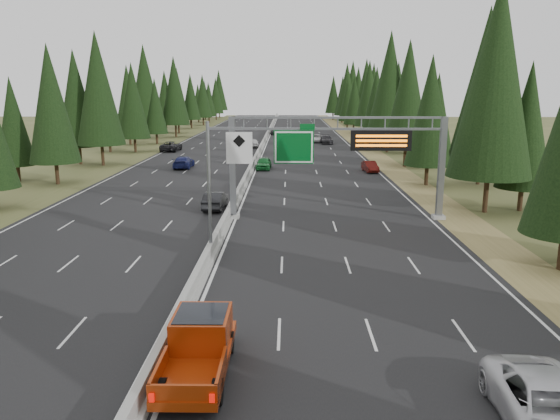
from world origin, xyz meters
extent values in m
cube|color=black|center=(0.00, 80.00, 0.04)|extent=(32.00, 260.00, 0.08)
cube|color=olive|center=(17.80, 80.00, 0.03)|extent=(3.60, 260.00, 0.06)
cube|color=#424D24|center=(-17.80, 80.00, 0.03)|extent=(3.60, 260.00, 0.06)
cube|color=gray|center=(0.00, 80.00, 0.23)|extent=(0.70, 260.00, 0.30)
cube|color=gray|center=(0.00, 80.00, 0.63)|extent=(0.30, 260.00, 0.60)
cube|color=slate|center=(0.35, 35.00, 3.98)|extent=(0.45, 0.45, 7.80)
cube|color=gray|center=(0.35, 35.00, 0.23)|extent=(0.90, 0.90, 0.30)
cube|color=slate|center=(16.20, 35.00, 3.98)|extent=(0.45, 0.45, 7.80)
cube|color=gray|center=(16.20, 35.00, 0.23)|extent=(0.90, 0.90, 0.30)
cube|color=slate|center=(8.28, 35.00, 7.80)|extent=(15.85, 0.35, 0.16)
cube|color=slate|center=(8.28, 35.00, 6.96)|extent=(15.85, 0.35, 0.16)
cube|color=#054C19|center=(5.00, 34.75, 5.63)|extent=(3.00, 0.10, 2.50)
cube|color=silver|center=(5.00, 34.69, 5.63)|extent=(2.85, 0.02, 2.35)
cube|color=#054C19|center=(6.00, 34.75, 7.13)|extent=(1.10, 0.10, 0.45)
cube|color=black|center=(11.50, 34.70, 6.13)|extent=(4.50, 0.40, 1.50)
cube|color=orange|center=(11.50, 34.48, 6.48)|extent=(3.80, 0.02, 0.18)
cube|color=orange|center=(11.50, 34.48, 6.13)|extent=(3.80, 0.02, 0.18)
cube|color=orange|center=(11.50, 34.48, 5.78)|extent=(3.80, 0.02, 0.18)
cylinder|color=slate|center=(0.00, 25.00, 4.08)|extent=(0.20, 0.20, 8.00)
cube|color=gray|center=(0.00, 25.00, 0.18)|extent=(0.50, 0.50, 0.20)
cube|color=slate|center=(1.00, 25.00, 7.68)|extent=(2.00, 0.15, 0.15)
cube|color=silver|center=(1.80, 24.88, 6.58)|extent=(1.50, 0.06, 1.80)
cylinder|color=black|center=(20.71, 37.73, 1.48)|extent=(0.40, 0.40, 2.96)
cone|color=black|center=(20.71, 37.73, 10.73)|extent=(6.66, 6.66, 15.55)
cylinder|color=black|center=(23.82, 38.37, 0.97)|extent=(0.40, 0.40, 1.94)
cone|color=black|center=(23.82, 38.37, 7.03)|extent=(4.36, 4.36, 10.18)
cylinder|color=black|center=(19.03, 50.45, 1.07)|extent=(0.40, 0.40, 2.14)
cone|color=black|center=(19.03, 50.45, 7.76)|extent=(4.82, 4.82, 11.24)
cylinder|color=black|center=(24.76, 51.41, 1.45)|extent=(0.40, 0.40, 2.89)
cone|color=black|center=(24.76, 51.41, 10.49)|extent=(6.51, 6.51, 15.20)
cylinder|color=black|center=(19.71, 64.65, 1.28)|extent=(0.40, 0.40, 2.57)
cone|color=black|center=(19.71, 64.65, 9.31)|extent=(5.78, 5.78, 13.49)
cylinder|color=black|center=(23.70, 65.19, 0.96)|extent=(0.40, 0.40, 1.92)
cone|color=black|center=(23.70, 65.19, 6.95)|extent=(4.31, 4.31, 10.06)
cylinder|color=black|center=(20.40, 81.69, 1.51)|extent=(0.40, 0.40, 3.02)
cone|color=black|center=(20.40, 81.69, 10.93)|extent=(6.79, 6.79, 15.84)
cylinder|color=black|center=(23.17, 80.08, 1.35)|extent=(0.40, 0.40, 2.69)
cone|color=black|center=(23.17, 80.08, 9.76)|extent=(6.06, 6.06, 14.14)
cylinder|color=black|center=(20.06, 92.37, 1.11)|extent=(0.40, 0.40, 2.21)
cone|color=black|center=(20.06, 92.37, 8.01)|extent=(4.97, 4.97, 11.60)
cylinder|color=black|center=(24.02, 93.62, 1.18)|extent=(0.40, 0.40, 2.36)
cone|color=black|center=(24.02, 93.62, 8.57)|extent=(5.32, 5.32, 12.42)
cylinder|color=black|center=(20.94, 107.69, 1.26)|extent=(0.40, 0.40, 2.52)
cone|color=black|center=(20.94, 107.69, 9.15)|extent=(5.68, 5.68, 13.25)
cylinder|color=black|center=(24.50, 108.65, 1.17)|extent=(0.40, 0.40, 2.33)
cone|color=black|center=(24.50, 108.65, 8.46)|extent=(5.25, 5.25, 12.25)
cylinder|color=black|center=(19.53, 120.53, 1.05)|extent=(0.40, 0.40, 2.10)
cone|color=black|center=(19.53, 120.53, 7.61)|extent=(4.72, 4.72, 11.01)
cylinder|color=black|center=(23.73, 120.53, 1.26)|extent=(0.40, 0.40, 2.52)
cone|color=black|center=(23.73, 120.53, 9.15)|extent=(5.68, 5.68, 13.25)
cylinder|color=black|center=(19.58, 135.14, 1.02)|extent=(0.40, 0.40, 2.04)
cone|color=black|center=(19.58, 135.14, 7.40)|extent=(4.59, 4.59, 10.71)
cylinder|color=black|center=(23.99, 134.29, 1.40)|extent=(0.40, 0.40, 2.81)
cone|color=black|center=(23.99, 134.29, 10.17)|extent=(6.31, 6.31, 14.73)
cylinder|color=black|center=(20.84, 150.26, 1.37)|extent=(0.40, 0.40, 2.75)
cone|color=black|center=(20.84, 150.26, 9.96)|extent=(6.18, 6.18, 14.42)
cylinder|color=black|center=(24.12, 151.41, 1.29)|extent=(0.40, 0.40, 2.59)
cone|color=black|center=(24.12, 151.41, 9.39)|extent=(5.83, 5.83, 13.59)
cylinder|color=black|center=(20.94, 163.67, 1.11)|extent=(0.40, 0.40, 2.23)
cone|color=black|center=(20.94, 163.67, 8.08)|extent=(5.01, 5.01, 11.70)
cylinder|color=black|center=(24.04, 164.65, 1.49)|extent=(0.40, 0.40, 2.97)
cone|color=black|center=(24.04, 164.65, 10.77)|extent=(6.69, 6.69, 15.60)
cylinder|color=black|center=(19.24, 177.34, 1.15)|extent=(0.40, 0.40, 2.31)
cone|color=black|center=(19.24, 177.34, 8.36)|extent=(5.19, 5.19, 12.10)
cylinder|color=black|center=(24.15, 175.39, 1.25)|extent=(0.40, 0.40, 2.49)
cone|color=black|center=(24.15, 175.39, 9.04)|extent=(5.61, 5.61, 13.09)
cylinder|color=black|center=(20.28, 189.49, 1.10)|extent=(0.40, 0.40, 2.19)
cone|color=black|center=(20.28, 189.49, 7.94)|extent=(4.93, 4.93, 11.50)
cylinder|color=black|center=(23.77, 192.79, 1.16)|extent=(0.40, 0.40, 2.31)
cone|color=black|center=(23.77, 192.79, 8.37)|extent=(5.20, 5.20, 12.13)
cylinder|color=black|center=(-19.99, 50.79, 1.16)|extent=(0.40, 0.40, 2.32)
cone|color=black|center=(-19.99, 50.79, 8.42)|extent=(5.23, 5.23, 12.20)
cylinder|color=black|center=(-24.90, 52.33, 0.90)|extent=(0.40, 0.40, 1.80)
cone|color=black|center=(-24.90, 52.33, 6.53)|extent=(4.05, 4.05, 9.46)
cylinder|color=black|center=(-20.04, 65.50, 1.38)|extent=(0.40, 0.40, 2.76)
cone|color=black|center=(-20.04, 65.50, 10.01)|extent=(6.21, 6.21, 14.50)
cylinder|color=black|center=(-23.48, 66.68, 1.21)|extent=(0.40, 0.40, 2.41)
cone|color=black|center=(-23.48, 66.68, 8.74)|extent=(5.43, 5.43, 12.66)
cylinder|color=black|center=(-20.05, 81.15, 1.13)|extent=(0.40, 0.40, 2.25)
cone|color=black|center=(-20.05, 81.15, 8.17)|extent=(5.07, 5.07, 11.83)
cylinder|color=black|center=(-24.26, 81.59, 1.00)|extent=(0.40, 0.40, 2.00)
cone|color=black|center=(-24.26, 81.59, 7.25)|extent=(4.50, 4.50, 10.50)
cylinder|color=black|center=(-19.86, 95.02, 0.95)|extent=(0.40, 0.40, 1.91)
cone|color=black|center=(-19.86, 95.02, 6.92)|extent=(4.29, 4.29, 10.02)
cylinder|color=black|center=(-24.41, 93.57, 1.14)|extent=(0.40, 0.40, 2.29)
cone|color=black|center=(-24.41, 93.57, 8.29)|extent=(5.14, 5.14, 12.00)
cylinder|color=black|center=(-19.21, 109.42, 1.33)|extent=(0.40, 0.40, 2.67)
cone|color=black|center=(-19.21, 109.42, 9.66)|extent=(6.00, 6.00, 14.00)
cylinder|color=black|center=(-24.68, 106.74, 1.50)|extent=(0.40, 0.40, 3.01)
cone|color=black|center=(-24.68, 106.74, 10.91)|extent=(6.77, 6.77, 15.80)
cylinder|color=black|center=(-20.69, 119.96, 1.04)|extent=(0.40, 0.40, 2.07)
cone|color=black|center=(-20.69, 119.96, 7.52)|extent=(4.67, 4.67, 10.89)
cylinder|color=black|center=(-24.11, 122.37, 1.14)|extent=(0.40, 0.40, 2.28)
cone|color=black|center=(-24.11, 122.37, 8.27)|extent=(5.13, 5.13, 11.98)
cylinder|color=black|center=(-20.84, 137.49, 1.11)|extent=(0.40, 0.40, 2.23)
cone|color=black|center=(-20.84, 137.49, 8.08)|extent=(5.02, 5.02, 11.71)
cylinder|color=black|center=(-23.53, 133.94, 1.22)|extent=(0.40, 0.40, 2.45)
cone|color=black|center=(-23.53, 133.94, 8.87)|extent=(5.51, 5.51, 12.85)
cylinder|color=black|center=(-19.47, 148.82, 1.13)|extent=(0.40, 0.40, 2.25)
cone|color=black|center=(-19.47, 148.82, 8.17)|extent=(5.07, 5.07, 11.83)
cylinder|color=black|center=(-23.33, 150.29, 1.05)|extent=(0.40, 0.40, 2.10)
cone|color=black|center=(-23.33, 150.29, 7.62)|extent=(4.73, 4.73, 11.04)
cylinder|color=black|center=(-19.74, 162.04, 0.97)|extent=(0.40, 0.40, 1.94)
cone|color=black|center=(-19.74, 162.04, 7.05)|extent=(4.37, 4.37, 10.21)
cylinder|color=black|center=(-23.15, 163.26, 0.93)|extent=(0.40, 0.40, 1.86)
cone|color=black|center=(-23.15, 163.26, 6.74)|extent=(4.18, 4.18, 9.76)
cylinder|color=black|center=(-19.47, 176.63, 1.10)|extent=(0.40, 0.40, 2.20)
cone|color=black|center=(-19.47, 176.63, 7.97)|extent=(4.95, 4.95, 11.54)
cylinder|color=black|center=(-23.45, 178.76, 1.03)|extent=(0.40, 0.40, 2.06)
cone|color=black|center=(-23.45, 178.76, 7.46)|extent=(4.63, 4.63, 10.80)
cylinder|color=black|center=(-20.41, 192.74, 1.34)|extent=(0.40, 0.40, 2.69)
cone|color=black|center=(-20.41, 192.74, 9.73)|extent=(6.04, 6.04, 14.10)
cylinder|color=black|center=(-23.51, 190.42, 0.91)|extent=(0.40, 0.40, 1.83)
cone|color=black|center=(-23.51, 190.42, 6.62)|extent=(4.11, 4.11, 9.59)
imported|color=silver|center=(12.16, 8.00, 0.87)|extent=(2.86, 5.77, 1.57)
cylinder|color=black|center=(0.61, 9.37, 0.50)|extent=(0.31, 0.84, 0.84)
cylinder|color=black|center=(2.39, 9.37, 0.50)|extent=(0.31, 0.84, 0.84)
cylinder|color=black|center=(0.61, 12.83, 0.50)|extent=(0.31, 0.84, 0.84)
cylinder|color=black|center=(2.39, 12.83, 0.50)|extent=(0.31, 0.84, 0.84)
cube|color=#942C09|center=(1.50, 11.16, 0.66)|extent=(2.10, 5.88, 0.31)
cube|color=#942C09|center=(1.50, 12.10, 1.39)|extent=(1.99, 2.31, 1.15)
cube|color=black|center=(1.50, 12.10, 1.71)|extent=(1.78, 1.99, 0.58)
cube|color=#942C09|center=(0.50, 9.58, 1.02)|extent=(0.10, 2.52, 0.63)
cube|color=#942C09|center=(2.50, 9.58, 1.02)|extent=(0.10, 2.52, 0.63)
cube|color=#942C09|center=(1.50, 8.32, 1.02)|extent=(2.10, 0.10, 0.63)
imported|color=#166429|center=(1.50, 61.72, 0.83)|extent=(1.91, 4.44, 1.49)
imported|color=#4F0F0B|center=(14.50, 59.64, 0.72)|extent=(1.76, 4.03, 1.29)
imported|color=black|center=(11.59, 95.04, 0.84)|extent=(2.30, 5.31, 1.52)
imported|color=silver|center=(10.03, 98.07, 0.79)|extent=(2.84, 5.29, 1.41)
imported|color=black|center=(1.50, 116.06, 0.91)|extent=(2.20, 4.94, 1.65)
imported|color=black|center=(-1.50, 38.34, 0.81)|extent=(1.77, 4.51, 1.46)
imported|color=navy|center=(-8.75, 62.62, 0.84)|extent=(2.12, 5.21, 1.51)
imported|color=silver|center=(-1.50, 88.26, 0.83)|extent=(2.15, 4.53, 1.49)
imported|color=black|center=(-14.50, 82.26, 0.87)|extent=(2.93, 5.81, 1.58)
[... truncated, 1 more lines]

